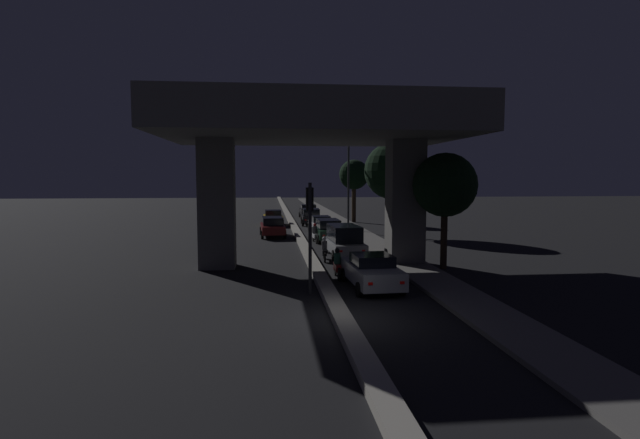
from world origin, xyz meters
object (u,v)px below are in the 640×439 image
at_px(car_silver_second, 344,240).
at_px(motorcycle_black_filtering_mid, 324,250).
at_px(motorcycle_red_filtering_near, 337,266).
at_px(motorcycle_white_filtering_far, 315,234).
at_px(car_silver_lead, 371,271).
at_px(car_white_fourth, 321,224).
at_px(car_taxi_yellow_second_oncoming, 273,218).
at_px(car_black_fifth, 311,216).
at_px(street_lamp, 345,179).
at_px(car_dark_green_third, 328,230).
at_px(traffic_light_left_of_median, 310,218).
at_px(car_dark_red_lead_oncoming, 272,226).
at_px(pedestrian_on_sidewalk, 396,242).
at_px(car_black_sixth, 308,211).

height_order(car_silver_second, motorcycle_black_filtering_mid, car_silver_second).
xyz_separation_m(motorcycle_red_filtering_near, motorcycle_white_filtering_far, (0.15, 12.96, -0.00)).
distance_m(car_silver_lead, car_white_fourth, 21.45).
distance_m(car_silver_second, car_taxi_yellow_second_oncoming, 20.18).
height_order(car_silver_lead, car_black_fifth, car_black_fifth).
height_order(street_lamp, car_dark_green_third, street_lamp).
height_order(traffic_light_left_of_median, car_taxi_yellow_second_oncoming, traffic_light_left_of_median).
xyz_separation_m(car_silver_second, motorcycle_black_filtering_mid, (-1.41, -1.67, -0.38)).
bearing_deg(motorcycle_red_filtering_near, car_white_fourth, -4.06).
bearing_deg(car_silver_lead, traffic_light_left_of_median, 104.96).
xyz_separation_m(car_white_fourth, car_dark_red_lead_oncoming, (-4.14, -2.26, 0.09)).
bearing_deg(car_black_fifth, car_taxi_yellow_second_oncoming, 92.20).
xyz_separation_m(car_dark_red_lead_oncoming, motorcycle_red_filtering_near, (2.91, -16.97, -0.23)).
relative_size(street_lamp, car_dark_green_third, 1.76).
bearing_deg(street_lamp, pedestrian_on_sidewalk, -87.87).
bearing_deg(motorcycle_red_filtering_near, pedestrian_on_sidewalk, -40.78).
height_order(street_lamp, car_black_sixth, street_lamp).
bearing_deg(car_dark_red_lead_oncoming, car_black_sixth, 163.55).
xyz_separation_m(car_silver_lead, car_black_fifth, (-0.15, 28.71, 0.10)).
bearing_deg(pedestrian_on_sidewalk, car_black_fifth, 97.97).
relative_size(car_black_fifth, motorcycle_white_filtering_far, 2.16).
height_order(traffic_light_left_of_median, car_dark_green_third, traffic_light_left_of_median).
bearing_deg(pedestrian_on_sidewalk, traffic_light_left_of_median, -125.53).
bearing_deg(motorcycle_red_filtering_near, car_taxi_yellow_second_oncoming, 5.60).
bearing_deg(car_dark_green_third, car_white_fourth, -1.48).
height_order(car_white_fourth, car_black_sixth, car_black_sixth).
relative_size(car_dark_green_third, motorcycle_white_filtering_far, 2.32).
xyz_separation_m(car_silver_second, motorcycle_red_filtering_near, (-1.37, -6.70, -0.36)).
distance_m(car_silver_lead, motorcycle_red_filtering_near, 2.52).
height_order(car_silver_second, car_black_sixth, car_silver_second).
height_order(car_silver_second, car_dark_red_lead_oncoming, car_silver_second).
bearing_deg(car_dark_red_lead_oncoming, traffic_light_left_of_median, 1.09).
distance_m(traffic_light_left_of_median, car_black_sixth, 38.02).
height_order(car_dark_green_third, pedestrian_on_sidewalk, pedestrian_on_sidewalk).
distance_m(car_dark_green_third, car_white_fourth, 5.72).
height_order(car_silver_second, motorcycle_white_filtering_far, car_silver_second).
relative_size(car_black_fifth, car_dark_red_lead_oncoming, 0.93).
bearing_deg(car_silver_lead, pedestrian_on_sidewalk, -25.19).
xyz_separation_m(street_lamp, car_black_sixth, (-2.08, 14.67, -3.85)).
bearing_deg(car_black_fifth, traffic_light_left_of_median, 176.61).
relative_size(car_dark_green_third, car_black_fifth, 1.07).
bearing_deg(car_black_sixth, car_taxi_yellow_second_oncoming, 152.71).
xyz_separation_m(car_black_fifth, motorcycle_black_filtering_mid, (-1.08, -21.46, -0.27)).
bearing_deg(street_lamp, motorcycle_white_filtering_far, -115.28).
xyz_separation_m(car_dark_green_third, motorcycle_red_filtering_near, (-1.20, -13.51, -0.26)).
bearing_deg(car_black_fifth, car_black_sixth, -1.07).
relative_size(car_black_sixth, motorcycle_red_filtering_near, 2.21).
bearing_deg(car_dark_green_third, car_black_fifth, -0.36).
relative_size(car_dark_green_third, car_white_fourth, 0.94).
bearing_deg(car_silver_second, car_dark_green_third, -1.04).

